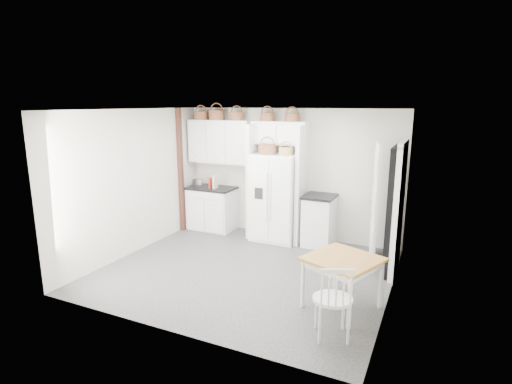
% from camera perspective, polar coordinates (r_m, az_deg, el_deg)
% --- Properties ---
extents(floor, '(4.50, 4.50, 0.00)m').
position_cam_1_polar(floor, '(6.71, -1.43, -11.12)').
color(floor, '#242425').
rests_on(floor, ground).
extents(ceiling, '(4.50, 4.50, 0.00)m').
position_cam_1_polar(ceiling, '(6.14, -1.56, 11.69)').
color(ceiling, white).
rests_on(ceiling, wall_back).
extents(wall_back, '(4.50, 0.00, 4.50)m').
position_cam_1_polar(wall_back, '(8.10, 4.83, 2.62)').
color(wall_back, beige).
rests_on(wall_back, floor).
extents(wall_left, '(0.00, 4.00, 4.00)m').
position_cam_1_polar(wall_left, '(7.55, -16.97, 1.38)').
color(wall_left, beige).
rests_on(wall_left, floor).
extents(wall_right, '(0.00, 4.00, 4.00)m').
position_cam_1_polar(wall_right, '(5.69, 19.27, -2.34)').
color(wall_right, beige).
rests_on(wall_right, floor).
extents(refrigerator, '(0.90, 0.72, 1.73)m').
position_cam_1_polar(refrigerator, '(7.93, 2.90, -0.76)').
color(refrigerator, white).
rests_on(refrigerator, floor).
extents(base_cab_left, '(0.96, 0.61, 0.89)m').
position_cam_1_polar(base_cab_left, '(8.73, -6.28, -2.42)').
color(base_cab_left, white).
rests_on(base_cab_left, floor).
extents(base_cab_right, '(0.54, 0.64, 0.95)m').
position_cam_1_polar(base_cab_right, '(7.79, 9.01, -4.15)').
color(base_cab_right, white).
rests_on(base_cab_right, floor).
extents(dining_table, '(1.11, 1.11, 0.71)m').
position_cam_1_polar(dining_table, '(5.57, 12.17, -12.56)').
color(dining_table, brown).
rests_on(dining_table, floor).
extents(windsor_chair, '(0.60, 0.58, 0.95)m').
position_cam_1_polar(windsor_chair, '(4.87, 10.90, -14.78)').
color(windsor_chair, white).
rests_on(windsor_chair, floor).
extents(counter_left, '(1.00, 0.65, 0.04)m').
position_cam_1_polar(counter_left, '(8.62, -6.36, 0.58)').
color(counter_left, black).
rests_on(counter_left, base_cab_left).
extents(counter_right, '(0.58, 0.69, 0.04)m').
position_cam_1_polar(counter_right, '(7.67, 9.14, -0.61)').
color(counter_right, black).
rests_on(counter_right, base_cab_right).
extents(toaster, '(0.23, 0.13, 0.16)m').
position_cam_1_polar(toaster, '(8.73, -8.23, 1.34)').
color(toaster, silver).
rests_on(toaster, counter_left).
extents(cookbook_red, '(0.04, 0.15, 0.22)m').
position_cam_1_polar(cookbook_red, '(8.51, -6.43, 1.32)').
color(cookbook_red, '#A22C16').
rests_on(cookbook_red, counter_left).
extents(cookbook_cream, '(0.04, 0.18, 0.26)m').
position_cam_1_polar(cookbook_cream, '(8.45, -5.83, 1.40)').
color(cookbook_cream, beige).
rests_on(cookbook_cream, counter_left).
extents(basket_upper_a, '(0.30, 0.30, 0.17)m').
position_cam_1_polar(basket_upper_a, '(8.71, -7.85, 10.76)').
color(basket_upper_a, brown).
rests_on(basket_upper_a, upper_cabinet).
extents(basket_upper_b, '(0.34, 0.34, 0.20)m').
position_cam_1_polar(basket_upper_b, '(8.50, -5.63, 10.87)').
color(basket_upper_b, brown).
rests_on(basket_upper_b, upper_cabinet).
extents(basket_upper_c, '(0.29, 0.29, 0.17)m').
position_cam_1_polar(basket_upper_c, '(8.27, -2.76, 10.76)').
color(basket_upper_c, brown).
rests_on(basket_upper_c, upper_cabinet).
extents(basket_bridge_a, '(0.29, 0.29, 0.16)m').
position_cam_1_polar(basket_bridge_a, '(7.98, 1.62, 10.68)').
color(basket_bridge_a, brown).
rests_on(basket_bridge_a, bridge_cabinet).
extents(basket_bridge_b, '(0.28, 0.28, 0.16)m').
position_cam_1_polar(basket_bridge_b, '(7.79, 5.16, 10.58)').
color(basket_bridge_b, brown).
rests_on(basket_bridge_b, bridge_cabinet).
extents(basket_fridge_a, '(0.34, 0.34, 0.18)m').
position_cam_1_polar(basket_fridge_a, '(7.73, 1.59, 6.12)').
color(basket_fridge_a, brown).
rests_on(basket_fridge_a, refrigerator).
extents(basket_fridge_b, '(0.26, 0.26, 0.14)m').
position_cam_1_polar(basket_fridge_b, '(7.59, 4.25, 5.81)').
color(basket_fridge_b, '#A07E4A').
rests_on(basket_fridge_b, refrigerator).
extents(upper_cabinet, '(1.40, 0.34, 0.90)m').
position_cam_1_polar(upper_cabinet, '(8.50, -5.11, 7.17)').
color(upper_cabinet, white).
rests_on(upper_cabinet, wall_back).
extents(bridge_cabinet, '(1.12, 0.34, 0.45)m').
position_cam_1_polar(bridge_cabinet, '(7.89, 3.47, 8.42)').
color(bridge_cabinet, white).
rests_on(bridge_cabinet, wall_back).
extents(fridge_panel_left, '(0.08, 0.60, 2.30)m').
position_cam_1_polar(fridge_panel_left, '(8.11, -0.31, 1.60)').
color(fridge_panel_left, white).
rests_on(fridge_panel_left, floor).
extents(fridge_panel_right, '(0.08, 0.60, 2.30)m').
position_cam_1_polar(fridge_panel_right, '(7.73, 6.54, 0.98)').
color(fridge_panel_right, white).
rests_on(fridge_panel_right, floor).
extents(trim_post, '(0.09, 0.09, 2.60)m').
position_cam_1_polar(trim_post, '(8.55, -10.71, 2.98)').
color(trim_post, '#3F2117').
rests_on(trim_post, floor).
extents(doorway_void, '(0.18, 0.85, 2.05)m').
position_cam_1_polar(doorway_void, '(6.73, 19.25, -2.51)').
color(doorway_void, black).
rests_on(doorway_void, floor).
extents(door_slab, '(0.21, 0.79, 2.05)m').
position_cam_1_polar(door_slab, '(7.09, 16.65, -1.58)').
color(door_slab, white).
rests_on(door_slab, floor).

